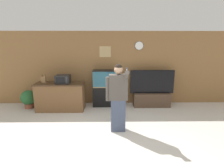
{
  "coord_description": "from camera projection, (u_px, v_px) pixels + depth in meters",
  "views": [
    {
      "loc": [
        -0.04,
        -3.38,
        2.17
      ],
      "look_at": [
        0.03,
        1.46,
        1.05
      ],
      "focal_mm": 28.0,
      "sensor_mm": 36.0,
      "label": 1
    }
  ],
  "objects": [
    {
      "name": "knife_block",
      "position": [
        44.0,
        80.0,
        5.69
      ],
      "size": [
        0.14,
        0.11,
        0.3
      ],
      "color": "olive",
      "rests_on": "counter_island"
    },
    {
      "name": "tv_on_stand",
      "position": [
        152.0,
        96.0,
        6.14
      ],
      "size": [
        1.52,
        0.4,
        1.29
      ],
      "color": "#4C3828",
      "rests_on": "ground_plane"
    },
    {
      "name": "ground_plane",
      "position": [
        112.0,
        146.0,
        3.78
      ],
      "size": [
        18.0,
        18.0,
        0.0
      ],
      "primitive_type": "plane",
      "color": "beige"
    },
    {
      "name": "microwave",
      "position": [
        63.0,
        79.0,
        5.65
      ],
      "size": [
        0.44,
        0.39,
        0.27
      ],
      "color": "black",
      "rests_on": "counter_island"
    },
    {
      "name": "potted_plant",
      "position": [
        28.0,
        98.0,
        5.97
      ],
      "size": [
        0.5,
        0.5,
        0.63
      ],
      "color": "brown",
      "rests_on": "ground_plane"
    },
    {
      "name": "wall_back_paneled",
      "position": [
        111.0,
        68.0,
        6.31
      ],
      "size": [
        10.0,
        0.08,
        2.6
      ],
      "color": "olive",
      "rests_on": "ground_plane"
    },
    {
      "name": "person_standing",
      "position": [
        118.0,
        97.0,
        4.29
      ],
      "size": [
        0.54,
        0.41,
        1.71
      ],
      "color": "#424C66",
      "rests_on": "ground_plane"
    },
    {
      "name": "counter_island",
      "position": [
        61.0,
        96.0,
        5.79
      ],
      "size": [
        1.58,
        0.66,
        0.92
      ],
      "color": "brown",
      "rests_on": "ground_plane"
    },
    {
      "name": "aquarium_on_stand",
      "position": [
        106.0,
        88.0,
        6.13
      ],
      "size": [
        0.92,
        0.38,
        1.29
      ],
      "color": "black",
      "rests_on": "ground_plane"
    }
  ]
}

